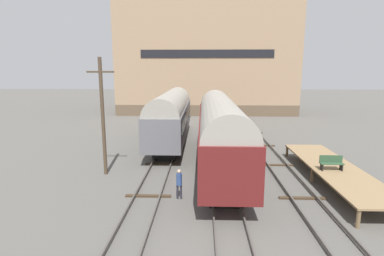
{
  "coord_description": "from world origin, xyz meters",
  "views": [
    {
      "loc": [
        -1.3,
        -18.9,
        7.04
      ],
      "look_at": [
        -2.17,
        6.48,
        2.2
      ],
      "focal_mm": 28.0,
      "sensor_mm": 36.0,
      "label": 1
    }
  ],
  "objects_px": {
    "train_car_grey": "(171,114)",
    "utility_pole": "(103,115)",
    "train_car_maroon": "(220,128)",
    "bench": "(331,162)",
    "person_worker": "(179,181)"
  },
  "relations": [
    {
      "from": "train_car_grey",
      "to": "utility_pole",
      "type": "xyz_separation_m",
      "value": [
        -3.63,
        -9.55,
        1.26
      ]
    },
    {
      "from": "bench",
      "to": "train_car_maroon",
      "type": "bearing_deg",
      "value": 152.28
    },
    {
      "from": "train_car_grey",
      "to": "train_car_maroon",
      "type": "xyz_separation_m",
      "value": [
        4.34,
        -7.61,
        0.07
      ]
    },
    {
      "from": "train_car_grey",
      "to": "utility_pole",
      "type": "height_order",
      "value": "utility_pole"
    },
    {
      "from": "train_car_grey",
      "to": "utility_pole",
      "type": "relative_size",
      "value": 2.08
    },
    {
      "from": "train_car_grey",
      "to": "train_car_maroon",
      "type": "height_order",
      "value": "train_car_maroon"
    },
    {
      "from": "train_car_maroon",
      "to": "utility_pole",
      "type": "xyz_separation_m",
      "value": [
        -7.97,
        -1.94,
        1.18
      ]
    },
    {
      "from": "train_car_maroon",
      "to": "utility_pole",
      "type": "height_order",
      "value": "utility_pole"
    },
    {
      "from": "person_worker",
      "to": "utility_pole",
      "type": "relative_size",
      "value": 0.22
    },
    {
      "from": "bench",
      "to": "person_worker",
      "type": "bearing_deg",
      "value": -165.73
    },
    {
      "from": "train_car_maroon",
      "to": "utility_pole",
      "type": "distance_m",
      "value": 8.29
    },
    {
      "from": "train_car_grey",
      "to": "bench",
      "type": "height_order",
      "value": "train_car_grey"
    },
    {
      "from": "train_car_grey",
      "to": "train_car_maroon",
      "type": "distance_m",
      "value": 8.76
    },
    {
      "from": "train_car_maroon",
      "to": "utility_pole",
      "type": "bearing_deg",
      "value": -166.29
    },
    {
      "from": "train_car_maroon",
      "to": "train_car_grey",
      "type": "bearing_deg",
      "value": 119.71
    }
  ]
}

